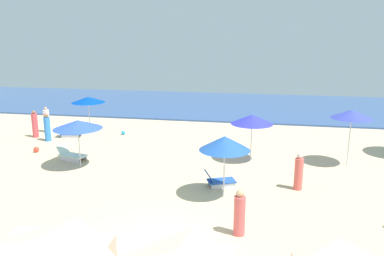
# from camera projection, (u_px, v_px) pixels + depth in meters

# --- Properties ---
(ground_plane) EXTENTS (60.00, 60.00, 0.00)m
(ground_plane) POSITION_uv_depth(u_px,v_px,m) (158.00, 254.00, 10.97)
(ground_plane) COLOR beige
(ocean) EXTENTS (60.00, 13.17, 0.12)m
(ocean) POSITION_uv_depth(u_px,v_px,m) (230.00, 105.00, 33.30)
(ocean) COLOR #32528F
(ocean) RESTS_ON ground_plane
(umbrella_0) EXTENTS (2.05, 2.05, 2.31)m
(umbrella_0) POSITION_uv_depth(u_px,v_px,m) (88.00, 100.00, 23.77)
(umbrella_0) COLOR silver
(umbrella_0) RESTS_ON ground_plane
(lounge_chair_0_0) EXTENTS (1.39, 0.80, 0.66)m
(lounge_chair_0_0) POSITION_uv_depth(u_px,v_px,m) (70.00, 133.00, 23.26)
(lounge_chair_0_0) COLOR silver
(lounge_chair_0_0) RESTS_ON ground_plane
(umbrella_1) EXTENTS (1.92, 1.92, 2.44)m
(umbrella_1) POSITION_uv_depth(u_px,v_px,m) (225.00, 143.00, 14.24)
(umbrella_1) COLOR silver
(umbrella_1) RESTS_ON ground_plane
(lounge_chair_1_0) EXTENTS (1.38, 1.04, 0.70)m
(lounge_chair_1_0) POSITION_uv_depth(u_px,v_px,m) (219.00, 181.00, 15.75)
(lounge_chair_1_0) COLOR silver
(lounge_chair_1_0) RESTS_ON ground_plane
(umbrella_2) EXTENTS (2.25, 2.25, 2.27)m
(umbrella_2) POSITION_uv_depth(u_px,v_px,m) (78.00, 124.00, 17.62)
(umbrella_2) COLOR silver
(umbrella_2) RESTS_ON ground_plane
(lounge_chair_2_0) EXTENTS (1.58, 0.98, 0.74)m
(lounge_chair_2_0) POSITION_uv_depth(u_px,v_px,m) (71.00, 155.00, 19.03)
(lounge_chair_2_0) COLOR silver
(lounge_chair_2_0) RESTS_ON ground_plane
(umbrella_3) EXTENTS (1.90, 1.90, 2.69)m
(umbrella_3) POSITION_uv_depth(u_px,v_px,m) (352.00, 114.00, 17.77)
(umbrella_3) COLOR silver
(umbrella_3) RESTS_ON ground_plane
(umbrella_4) EXTENTS (2.05, 2.05, 2.33)m
(umbrella_4) POSITION_uv_depth(u_px,v_px,m) (252.00, 119.00, 18.52)
(umbrella_4) COLOR silver
(umbrella_4) RESTS_ON ground_plane
(beachgoer_1) EXTENTS (0.49, 0.49, 1.65)m
(beachgoer_1) POSITION_uv_depth(u_px,v_px,m) (35.00, 125.00, 23.12)
(beachgoer_1) COLOR #DB4B53
(beachgoer_1) RESTS_ON ground_plane
(beachgoer_2) EXTENTS (0.47, 0.47, 1.52)m
(beachgoer_2) POSITION_uv_depth(u_px,v_px,m) (299.00, 173.00, 15.35)
(beachgoer_2) COLOR #EA5C56
(beachgoer_2) RESTS_ON ground_plane
(beachgoer_3) EXTENTS (0.42, 0.42, 1.65)m
(beachgoer_3) POSITION_uv_depth(u_px,v_px,m) (47.00, 128.00, 22.32)
(beachgoer_3) COLOR #3481DE
(beachgoer_3) RESTS_ON ground_plane
(beachgoer_4) EXTENTS (0.43, 0.43, 1.52)m
(beachgoer_4) POSITION_uv_depth(u_px,v_px,m) (240.00, 214.00, 11.86)
(beachgoer_4) COLOR #D65A5A
(beachgoer_4) RESTS_ON ground_plane
(beachgoer_6) EXTENTS (0.50, 0.50, 1.63)m
(beachgoer_6) POSITION_uv_depth(u_px,v_px,m) (47.00, 121.00, 24.34)
(beachgoer_6) COLOR white
(beachgoer_6) RESTS_ON ground_plane
(beach_ball_0) EXTENTS (0.30, 0.30, 0.30)m
(beach_ball_0) POSITION_uv_depth(u_px,v_px,m) (36.00, 149.00, 20.33)
(beach_ball_0) COLOR #F04031
(beach_ball_0) RESTS_ON ground_plane
(beach_ball_1) EXTENTS (0.24, 0.24, 0.24)m
(beach_ball_1) POSITION_uv_depth(u_px,v_px,m) (123.00, 133.00, 23.86)
(beach_ball_1) COLOR #2695DF
(beach_ball_1) RESTS_ON ground_plane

